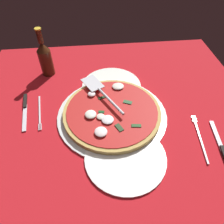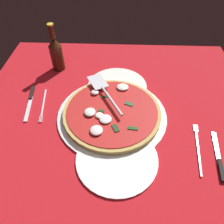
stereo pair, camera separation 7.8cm
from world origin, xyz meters
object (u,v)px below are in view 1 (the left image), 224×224
(dinner_plate_right, at_px, (110,86))
(beer_bottle, at_px, (45,58))
(dinner_plate_left, at_px, (125,157))
(pizza, at_px, (112,112))
(place_setting_far, at_px, (32,111))
(place_setting_near, at_px, (210,143))
(pizza_server, at_px, (101,91))

(dinner_plate_right, relative_size, beer_bottle, 1.16)
(dinner_plate_left, xyz_separation_m, pizza, (0.19, 0.02, 0.02))
(beer_bottle, bearing_deg, place_setting_far, 170.38)
(dinner_plate_left, relative_size, place_setting_near, 1.12)
(beer_bottle, bearing_deg, dinner_plate_right, -114.20)
(dinner_plate_left, xyz_separation_m, dinner_plate_right, (0.35, 0.01, 0.00))
(dinner_plate_left, xyz_separation_m, beer_bottle, (0.48, 0.28, 0.08))
(dinner_plate_right, bearing_deg, dinner_plate_left, -178.02)
(place_setting_near, bearing_deg, pizza, 71.08)
(dinner_plate_right, xyz_separation_m, place_setting_near, (-0.33, -0.30, -0.00))
(place_setting_near, height_order, beer_bottle, beer_bottle)
(pizza_server, bearing_deg, pizza, 172.07)
(dinner_plate_left, height_order, place_setting_far, place_setting_far)
(dinner_plate_left, bearing_deg, dinner_plate_right, 1.98)
(dinner_plate_right, distance_m, pizza_server, 0.10)
(pizza_server, xyz_separation_m, beer_bottle, (0.20, 0.23, 0.04))
(place_setting_near, bearing_deg, pizza_server, 62.45)
(pizza_server, relative_size, beer_bottle, 1.14)
(pizza, xyz_separation_m, place_setting_far, (0.05, 0.30, -0.02))
(dinner_plate_left, height_order, beer_bottle, beer_bottle)
(place_setting_near, xyz_separation_m, place_setting_far, (0.21, 0.61, 0.00))
(pizza, distance_m, place_setting_far, 0.30)
(pizza, relative_size, place_setting_near, 1.57)
(place_setting_far, bearing_deg, place_setting_near, 62.83)
(dinner_plate_left, distance_m, place_setting_near, 0.29)
(place_setting_near, relative_size, beer_bottle, 1.06)
(dinner_plate_right, xyz_separation_m, pizza_server, (-0.08, 0.04, 0.04))
(dinner_plate_right, xyz_separation_m, pizza, (-0.17, 0.01, 0.02))
(pizza_server, bearing_deg, dinner_plate_right, -56.98)
(dinner_plate_left, xyz_separation_m, place_setting_far, (0.24, 0.32, -0.00))
(pizza, height_order, pizza_server, pizza_server)
(place_setting_far, relative_size, beer_bottle, 0.94)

